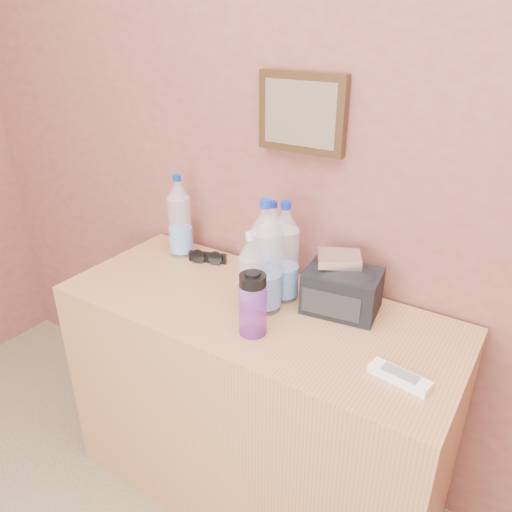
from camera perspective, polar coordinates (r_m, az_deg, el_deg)
The scene contains 12 objects.
picture_frame at distance 1.64m, azimuth 5.22°, elevation 15.95°, with size 0.30×0.03×0.25m, color #382311, non-canonical shape.
dresser at distance 1.88m, azimuth -0.10°, elevation -16.55°, with size 1.32×0.55×0.83m, color tan.
pet_large_a at distance 1.94m, azimuth -8.70°, elevation 4.06°, with size 0.09×0.09×0.32m.
pet_large_b at distance 1.70m, azimuth 1.86°, elevation 0.90°, with size 0.08×0.08×0.30m.
pet_large_c at distance 1.61m, azimuth 3.27°, elevation -0.12°, with size 0.09×0.09×0.34m.
pet_large_d at distance 1.54m, azimuth 1.08°, elevation -0.77°, with size 0.10×0.10×0.37m.
pet_small at distance 1.55m, azimuth -0.59°, elevation -2.42°, with size 0.08×0.08×0.27m.
nalgene_bottle at distance 1.45m, azimuth -0.38°, elevation -5.47°, with size 0.08×0.08×0.20m.
sunglasses at distance 1.91m, azimuth -5.53°, elevation -0.15°, with size 0.15×0.05×0.04m, color black, non-canonical shape.
ac_remote at distance 1.38m, azimuth 16.09°, elevation -13.14°, with size 0.16×0.05×0.02m, color silver.
toiletry_bag at distance 1.60m, azimuth 9.83°, elevation -3.64°, with size 0.23×0.16×0.16m, color black, non-canonical shape.
foil_packet at distance 1.57m, azimuth 9.50°, elevation -0.31°, with size 0.13×0.11×0.03m, color silver.
Camera 1 is at (0.46, 0.55, 1.69)m, focal length 35.00 mm.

